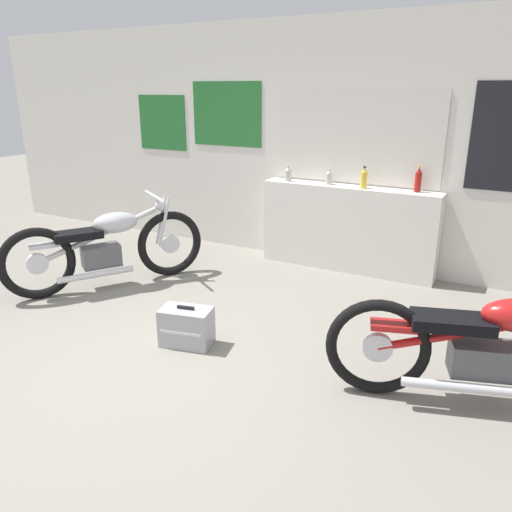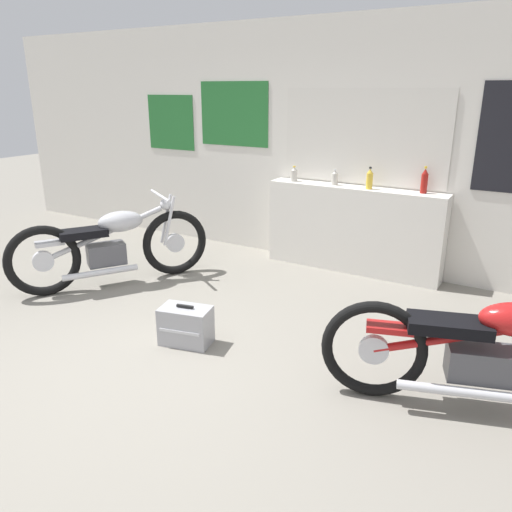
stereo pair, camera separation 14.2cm
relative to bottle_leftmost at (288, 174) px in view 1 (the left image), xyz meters
name	(u,v)px [view 1 (the left image)]	position (x,y,z in m)	size (l,w,h in m)	color
ground_plane	(137,369)	(0.10, -2.89, -1.06)	(24.00, 24.00, 0.00)	gray
wall_back	(305,144)	(0.13, 0.19, 0.34)	(10.00, 0.07, 2.80)	silver
sill_counter	(347,229)	(0.76, 0.01, -0.57)	(2.03, 0.28, 0.98)	silver
bottle_leftmost	(288,174)	(0.00, 0.00, 0.00)	(0.08, 0.08, 0.18)	#B7B2A8
bottle_left_center	(329,177)	(0.51, 0.03, 0.00)	(0.07, 0.07, 0.18)	#B7B2A8
bottle_center	(364,179)	(0.93, -0.02, 0.03)	(0.07, 0.07, 0.24)	gold
bottle_right_center	(418,180)	(1.49, 0.06, 0.05)	(0.07, 0.07, 0.28)	maroon
motorcycle_silver	(107,247)	(-1.30, -1.72, -0.62)	(1.22, 1.85, 0.94)	black
motorcycle_red	(497,347)	(2.50, -2.09, -0.63)	(2.14, 0.88, 0.91)	black
hard_case_silver	(187,327)	(0.21, -2.38, -0.90)	(0.46, 0.33, 0.35)	#9E9EA3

